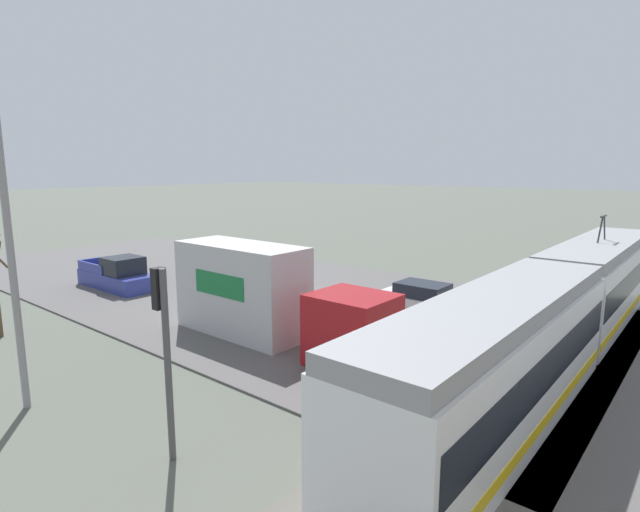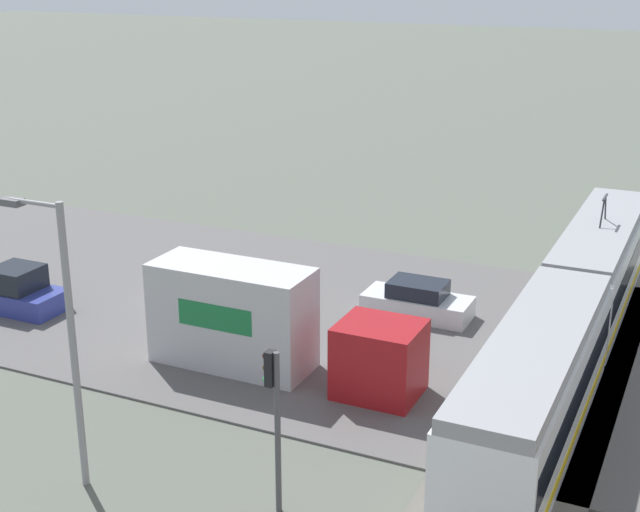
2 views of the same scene
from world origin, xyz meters
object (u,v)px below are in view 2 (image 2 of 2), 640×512
at_px(pickup_truck, 6,291).
at_px(street_lamp_near_crossing, 65,327).
at_px(box_truck, 266,326).
at_px(light_rail_tram, 571,317).
at_px(traffic_light_pole, 274,408).
at_px(sedan_car_0, 417,301).

bearing_deg(pickup_truck, street_lamp_near_crossing, 51.07).
xyz_separation_m(box_truck, pickup_truck, (-0.73, -12.63, -1.00)).
bearing_deg(street_lamp_near_crossing, pickup_truck, -128.93).
bearing_deg(light_rail_tram, street_lamp_near_crossing, -38.91).
height_order(light_rail_tram, traffic_light_pole, light_rail_tram).
bearing_deg(traffic_light_pole, light_rail_tram, 156.65).
distance_m(box_truck, sedan_car_0, 7.76).
distance_m(light_rail_tram, street_lamp_near_crossing, 17.58).
xyz_separation_m(box_truck, traffic_light_pole, (7.16, 4.12, 1.23)).
bearing_deg(street_lamp_near_crossing, sedan_car_0, 163.39).
xyz_separation_m(sedan_car_0, street_lamp_near_crossing, (15.32, -4.57, 3.99)).
bearing_deg(street_lamp_near_crossing, box_truck, 170.17).
relative_size(light_rail_tram, street_lamp_near_crossing, 3.01).
bearing_deg(light_rail_tram, sedan_car_0, -106.19).
bearing_deg(box_truck, street_lamp_near_crossing, -9.83).
relative_size(box_truck, street_lamp_near_crossing, 1.21).
relative_size(box_truck, sedan_car_0, 2.26).
bearing_deg(box_truck, traffic_light_pole, 29.93).
height_order(light_rail_tram, pickup_truck, light_rail_tram).
xyz_separation_m(light_rail_tram, traffic_light_pole, (12.34, -5.33, 1.22)).
xyz_separation_m(pickup_truck, traffic_light_pole, (7.89, 16.75, 2.23)).
distance_m(light_rail_tram, traffic_light_pole, 13.50).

